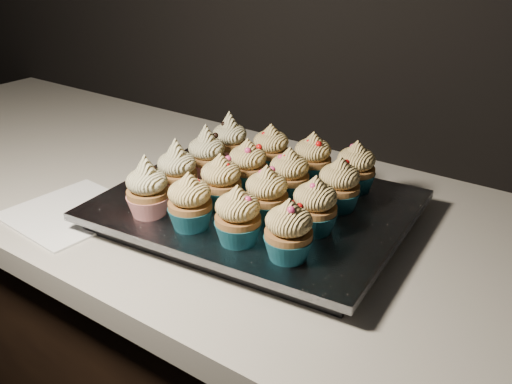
% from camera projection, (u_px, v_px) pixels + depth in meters
% --- Properties ---
extents(worktop, '(2.44, 0.64, 0.04)m').
position_uv_depth(worktop, '(349.00, 249.00, 0.85)').
color(worktop, beige).
rests_on(worktop, cabinet).
extents(napkin, '(0.19, 0.19, 0.00)m').
position_uv_depth(napkin, '(72.00, 212.00, 0.91)').
color(napkin, white).
rests_on(napkin, worktop).
extents(baking_tray, '(0.45, 0.36, 0.02)m').
position_uv_depth(baking_tray, '(256.00, 215.00, 0.89)').
color(baking_tray, black).
rests_on(baking_tray, worktop).
extents(foil_lining, '(0.49, 0.40, 0.01)m').
position_uv_depth(foil_lining, '(256.00, 205.00, 0.88)').
color(foil_lining, silver).
rests_on(foil_lining, baking_tray).
extents(cupcake_0, '(0.06, 0.06, 0.10)m').
position_uv_depth(cupcake_0, '(147.00, 189.00, 0.82)').
color(cupcake_0, red).
rests_on(cupcake_0, foil_lining).
extents(cupcake_1, '(0.06, 0.06, 0.08)m').
position_uv_depth(cupcake_1, '(190.00, 203.00, 0.79)').
color(cupcake_1, '#175D6D').
rests_on(cupcake_1, foil_lining).
extents(cupcake_2, '(0.06, 0.06, 0.08)m').
position_uv_depth(cupcake_2, '(238.00, 217.00, 0.75)').
color(cupcake_2, '#175D6D').
rests_on(cupcake_2, foil_lining).
extents(cupcake_3, '(0.06, 0.06, 0.08)m').
position_uv_depth(cupcake_3, '(289.00, 231.00, 0.71)').
color(cupcake_3, '#175D6D').
rests_on(cupcake_3, foil_lining).
extents(cupcake_4, '(0.06, 0.06, 0.10)m').
position_uv_depth(cupcake_4, '(177.00, 171.00, 0.88)').
color(cupcake_4, red).
rests_on(cupcake_4, foil_lining).
extents(cupcake_5, '(0.06, 0.06, 0.08)m').
position_uv_depth(cupcake_5, '(221.00, 182.00, 0.85)').
color(cupcake_5, '#175D6D').
rests_on(cupcake_5, foil_lining).
extents(cupcake_6, '(0.06, 0.06, 0.08)m').
position_uv_depth(cupcake_6, '(267.00, 195.00, 0.81)').
color(cupcake_6, '#175D6D').
rests_on(cupcake_6, foil_lining).
extents(cupcake_7, '(0.06, 0.06, 0.08)m').
position_uv_depth(cupcake_7, '(315.00, 207.00, 0.78)').
color(cupcake_7, '#175D6D').
rests_on(cupcake_7, foil_lining).
extents(cupcake_8, '(0.06, 0.06, 0.10)m').
position_uv_depth(cupcake_8, '(207.00, 155.00, 0.94)').
color(cupcake_8, red).
rests_on(cupcake_8, foil_lining).
extents(cupcake_9, '(0.06, 0.06, 0.08)m').
position_uv_depth(cupcake_9, '(248.00, 166.00, 0.91)').
color(cupcake_9, '#175D6D').
rests_on(cupcake_9, foil_lining).
extents(cupcake_10, '(0.06, 0.06, 0.08)m').
position_uv_depth(cupcake_10, '(289.00, 175.00, 0.87)').
color(cupcake_10, '#175D6D').
rests_on(cupcake_10, foil_lining).
extents(cupcake_11, '(0.06, 0.06, 0.08)m').
position_uv_depth(cupcake_11, '(339.00, 186.00, 0.84)').
color(cupcake_11, '#175D6D').
rests_on(cupcake_11, foil_lining).
extents(cupcake_12, '(0.06, 0.06, 0.10)m').
position_uv_depth(cupcake_12, '(230.00, 141.00, 1.00)').
color(cupcake_12, red).
rests_on(cupcake_12, foil_lining).
extents(cupcake_13, '(0.06, 0.06, 0.08)m').
position_uv_depth(cupcake_13, '(271.00, 150.00, 0.97)').
color(cupcake_13, '#175D6D').
rests_on(cupcake_13, foil_lining).
extents(cupcake_14, '(0.06, 0.06, 0.08)m').
position_uv_depth(cupcake_14, '(313.00, 159.00, 0.93)').
color(cupcake_14, '#175D6D').
rests_on(cupcake_14, foil_lining).
extents(cupcake_15, '(0.06, 0.06, 0.08)m').
position_uv_depth(cupcake_15, '(356.00, 168.00, 0.90)').
color(cupcake_15, '#175D6D').
rests_on(cupcake_15, foil_lining).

